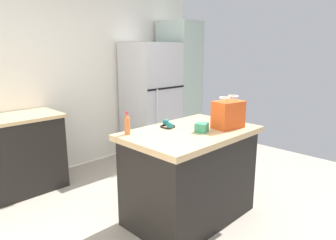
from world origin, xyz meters
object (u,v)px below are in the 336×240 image
kitchen_island (190,174)px  small_box (202,128)px  refrigerator (151,99)px  ear_defenders (168,125)px  shopping_bag (228,114)px  bottle (127,124)px  tall_cabinet (179,85)px

kitchen_island → small_box: bearing=-78.0°
refrigerator → ear_defenders: 1.86m
kitchen_island → refrigerator: bearing=58.6°
kitchen_island → small_box: size_ratio=11.93×
shopping_bag → refrigerator: bearing=69.3°
bottle → ear_defenders: 0.45m
bottle → ear_defenders: size_ratio=1.03×
bottle → ear_defenders: bottle is taller
shopping_bag → small_box: bearing=165.4°
ear_defenders → refrigerator: bearing=53.1°
bottle → shopping_bag: bearing=-31.0°
refrigerator → tall_cabinet: tall_cabinet is taller
refrigerator → small_box: 2.10m
kitchen_island → bottle: 0.80m
kitchen_island → shopping_bag: 0.69m
kitchen_island → tall_cabinet: 2.49m
bottle → refrigerator: bearing=42.3°
small_box → bottle: (-0.53, 0.42, 0.05)m
shopping_bag → small_box: size_ratio=2.97×
kitchen_island → tall_cabinet: bearing=45.5°
tall_cabinet → bottle: size_ratio=9.99×
kitchen_island → refrigerator: (1.05, 1.72, 0.42)m
kitchen_island → tall_cabinet: size_ratio=0.61×
refrigerator → tall_cabinet: 0.67m
refrigerator → ear_defenders: refrigerator is taller
kitchen_island → bottle: size_ratio=6.08×
ear_defenders → small_box: bearing=-76.0°
small_box → bottle: 0.68m
refrigerator → small_box: (-1.03, -1.84, 0.07)m
ear_defenders → kitchen_island: bearing=-75.1°
refrigerator → ear_defenders: size_ratio=8.58×
tall_cabinet → shopping_bag: 2.35m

